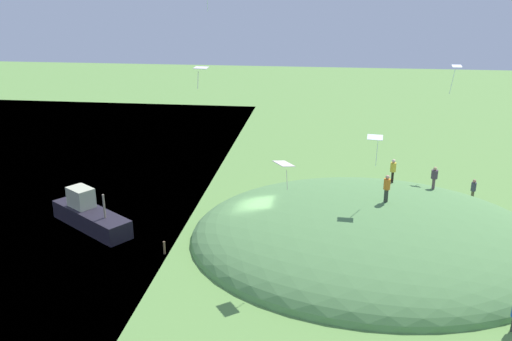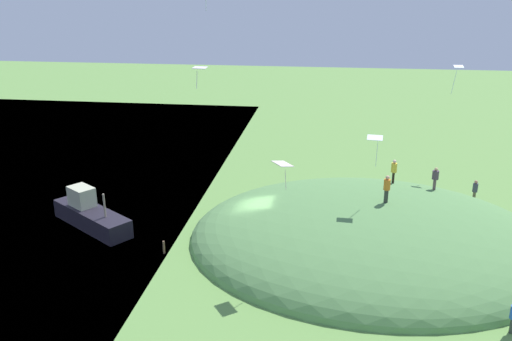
{
  "view_description": "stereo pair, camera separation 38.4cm",
  "coord_description": "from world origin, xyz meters",
  "px_view_note": "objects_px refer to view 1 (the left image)",
  "views": [
    {
      "loc": [
        4.36,
        -33.49,
        16.06
      ],
      "look_at": [
        0.09,
        0.36,
        4.28
      ],
      "focal_mm": 37.65,
      "sensor_mm": 36.0,
      "label": 1
    },
    {
      "loc": [
        4.74,
        -33.44,
        16.06
      ],
      "look_at": [
        0.09,
        0.36,
        4.28
      ],
      "focal_mm": 37.65,
      "sensor_mm": 36.0,
      "label": 2
    }
  ],
  "objects_px": {
    "kite_4": "(201,69)",
    "mooring_post": "(164,248)",
    "person_walking_path": "(393,168)",
    "kite_1": "(456,69)",
    "boat_on_lake": "(90,215)",
    "person_with_child": "(387,185)",
    "kite_5": "(284,165)",
    "kite_0": "(375,139)",
    "person_watching_kites": "(474,187)",
    "person_on_hilltop": "(434,175)"
  },
  "relations": [
    {
      "from": "boat_on_lake",
      "to": "person_walking_path",
      "type": "relative_size",
      "value": 3.87
    },
    {
      "from": "boat_on_lake",
      "to": "kite_1",
      "type": "height_order",
      "value": "kite_1"
    },
    {
      "from": "person_watching_kites",
      "to": "kite_4",
      "type": "height_order",
      "value": "kite_4"
    },
    {
      "from": "person_with_child",
      "to": "person_walking_path",
      "type": "xyz_separation_m",
      "value": [
        1.0,
        5.01,
        -0.48
      ]
    },
    {
      "from": "person_walking_path",
      "to": "person_on_hilltop",
      "type": "bearing_deg",
      "value": -110.4
    },
    {
      "from": "boat_on_lake",
      "to": "person_with_child",
      "type": "height_order",
      "value": "person_with_child"
    },
    {
      "from": "boat_on_lake",
      "to": "kite_4",
      "type": "distance_m",
      "value": 15.27
    },
    {
      "from": "kite_4",
      "to": "kite_5",
      "type": "relative_size",
      "value": 0.77
    },
    {
      "from": "person_with_child",
      "to": "person_on_hilltop",
      "type": "relative_size",
      "value": 1.1
    },
    {
      "from": "boat_on_lake",
      "to": "person_watching_kites",
      "type": "xyz_separation_m",
      "value": [
        27.83,
        8.27,
        0.29
      ]
    },
    {
      "from": "kite_0",
      "to": "mooring_post",
      "type": "distance_m",
      "value": 14.89
    },
    {
      "from": "person_with_child",
      "to": "person_watching_kites",
      "type": "bearing_deg",
      "value": 19.48
    },
    {
      "from": "person_walking_path",
      "to": "kite_4",
      "type": "relative_size",
      "value": 1.54
    },
    {
      "from": "person_with_child",
      "to": "kite_5",
      "type": "xyz_separation_m",
      "value": [
        -6.3,
        -5.47,
        2.95
      ]
    },
    {
      "from": "person_with_child",
      "to": "person_on_hilltop",
      "type": "bearing_deg",
      "value": 22.63
    },
    {
      "from": "boat_on_lake",
      "to": "kite_5",
      "type": "xyz_separation_m",
      "value": [
        13.89,
        -4.94,
        5.96
      ]
    },
    {
      "from": "kite_5",
      "to": "kite_4",
      "type": "bearing_deg",
      "value": 177.98
    },
    {
      "from": "kite_4",
      "to": "mooring_post",
      "type": "xyz_separation_m",
      "value": [
        -3.09,
        1.51,
        -11.48
      ]
    },
    {
      "from": "person_watching_kites",
      "to": "kite_0",
      "type": "distance_m",
      "value": 13.19
    },
    {
      "from": "person_walking_path",
      "to": "kite_1",
      "type": "distance_m",
      "value": 9.06
    },
    {
      "from": "person_on_hilltop",
      "to": "kite_0",
      "type": "relative_size",
      "value": 0.81
    },
    {
      "from": "kite_4",
      "to": "kite_1",
      "type": "bearing_deg",
      "value": 41.31
    },
    {
      "from": "kite_1",
      "to": "mooring_post",
      "type": "xyz_separation_m",
      "value": [
        -19.43,
        -12.85,
        -9.68
      ]
    },
    {
      "from": "kite_0",
      "to": "kite_1",
      "type": "relative_size",
      "value": 0.95
    },
    {
      "from": "person_watching_kites",
      "to": "kite_5",
      "type": "height_order",
      "value": "kite_5"
    },
    {
      "from": "person_watching_kites",
      "to": "boat_on_lake",
      "type": "bearing_deg",
      "value": 27.74
    },
    {
      "from": "person_watching_kites",
      "to": "kite_1",
      "type": "bearing_deg",
      "value": -20.76
    },
    {
      "from": "kite_4",
      "to": "kite_5",
      "type": "height_order",
      "value": "kite_4"
    },
    {
      "from": "person_with_child",
      "to": "kite_5",
      "type": "distance_m",
      "value": 8.85
    },
    {
      "from": "person_on_hilltop",
      "to": "mooring_post",
      "type": "bearing_deg",
      "value": 108.24
    },
    {
      "from": "person_with_child",
      "to": "kite_0",
      "type": "height_order",
      "value": "kite_0"
    },
    {
      "from": "boat_on_lake",
      "to": "mooring_post",
      "type": "distance_m",
      "value": 7.12
    },
    {
      "from": "person_with_child",
      "to": "kite_0",
      "type": "relative_size",
      "value": 0.89
    },
    {
      "from": "person_walking_path",
      "to": "kite_5",
      "type": "height_order",
      "value": "kite_5"
    },
    {
      "from": "kite_5",
      "to": "mooring_post",
      "type": "relative_size",
      "value": 1.81
    },
    {
      "from": "kite_0",
      "to": "kite_5",
      "type": "height_order",
      "value": "kite_0"
    },
    {
      "from": "kite_1",
      "to": "kite_4",
      "type": "bearing_deg",
      "value": -138.69
    },
    {
      "from": "kite_5",
      "to": "kite_0",
      "type": "bearing_deg",
      "value": 44.1
    },
    {
      "from": "kite_4",
      "to": "mooring_post",
      "type": "distance_m",
      "value": 11.98
    },
    {
      "from": "person_with_child",
      "to": "kite_0",
      "type": "xyz_separation_m",
      "value": [
        -0.99,
        -0.32,
        3.14
      ]
    },
    {
      "from": "mooring_post",
      "to": "person_watching_kites",
      "type": "bearing_deg",
      "value": 28.22
    },
    {
      "from": "person_watching_kites",
      "to": "kite_5",
      "type": "relative_size",
      "value": 1.18
    },
    {
      "from": "person_with_child",
      "to": "kite_1",
      "type": "relative_size",
      "value": 0.84
    },
    {
      "from": "boat_on_lake",
      "to": "person_watching_kites",
      "type": "height_order",
      "value": "boat_on_lake"
    },
    {
      "from": "person_on_hilltop",
      "to": "boat_on_lake",
      "type": "bearing_deg",
      "value": 95.02
    },
    {
      "from": "person_with_child",
      "to": "kite_4",
      "type": "bearing_deg",
      "value": -179.78
    },
    {
      "from": "kite_0",
      "to": "kite_5",
      "type": "distance_m",
      "value": 7.4
    },
    {
      "from": "person_walking_path",
      "to": "person_with_child",
      "type": "bearing_deg",
      "value": 161.28
    },
    {
      "from": "kite_0",
      "to": "mooring_post",
      "type": "relative_size",
      "value": 2.46
    },
    {
      "from": "person_on_hilltop",
      "to": "kite_0",
      "type": "distance_m",
      "value": 7.74
    }
  ]
}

